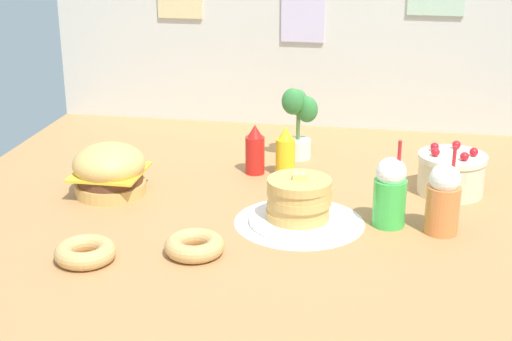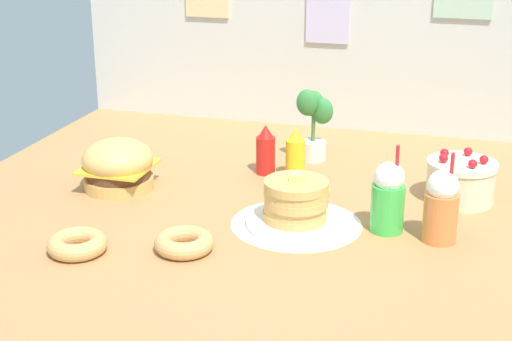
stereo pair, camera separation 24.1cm
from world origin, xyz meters
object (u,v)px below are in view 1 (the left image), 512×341
Objects in this scene: potted_plant at (299,120)px; layer_cake at (451,173)px; pancake_stack at (299,203)px; donut_chocolate at (195,245)px; burger at (110,170)px; mustard_bottle at (287,153)px; ketchup_bottle at (255,151)px; cream_soda_cup at (390,192)px; orange_float_cup at (443,199)px; donut_pink_glaze at (85,252)px.

layer_cake is at bearing -26.72° from potted_plant.
pancake_stack reaches higher than donut_chocolate.
burger is at bearing -139.79° from potted_plant.
pancake_stack is 0.43m from mustard_bottle.
burger reaches higher than donut_chocolate.
cream_soda_cup reaches higher than ketchup_bottle.
cream_soda_cup reaches higher than layer_cake.
potted_plant is (0.13, 0.20, 0.07)m from ketchup_bottle.
cream_soda_cup reaches higher than mustard_bottle.
burger is at bearing -147.33° from ketchup_bottle.
orange_float_cup is 0.98× the size of potted_plant.
burger is 0.53m from ketchup_bottle.
ketchup_bottle reaches higher than pancake_stack.
orange_float_cup is 1.06m from donut_pink_glaze.
potted_plant is (-0.56, 0.28, 0.08)m from layer_cake.
donut_chocolate is at bearing -94.08° from ketchup_bottle.
orange_float_cup is at bearing -50.36° from potted_plant.
mustard_bottle is 0.71m from donut_chocolate.
ketchup_bottle is 0.67× the size of cream_soda_cup.
cream_soda_cup is at bearing -123.22° from layer_cake.
layer_cake reaches higher than donut_pink_glaze.
pancake_stack is 0.47m from ketchup_bottle.
donut_chocolate is at bearing -103.62° from mustard_bottle.
pancake_stack is 0.28m from cream_soda_cup.
orange_float_cup reaches higher than donut_pink_glaze.
mustard_bottle is at bearing 103.19° from pancake_stack.
orange_float_cup is at bearing 1.05° from pancake_stack.
donut_chocolate is at bearing -140.39° from layer_cake.
mustard_bottle reaches higher than pancake_stack.
ketchup_bottle is at bearing 141.66° from cream_soda_cup.
layer_cake is at bearing 82.29° from orange_float_cup.
cream_soda_cup is (0.49, -0.39, 0.02)m from ketchup_bottle.
orange_float_cup is (1.10, -0.13, 0.02)m from burger.
cream_soda_cup is 0.16m from orange_float_cup.
orange_float_cup is at bearing -37.70° from mustard_bottle.
orange_float_cup reaches higher than mustard_bottle.
donut_pink_glaze is at bearing -115.47° from potted_plant.
donut_chocolate is (-0.74, -0.61, -0.04)m from layer_cake.
potted_plant reaches higher than burger.
ketchup_bottle is 0.67× the size of orange_float_cup.
burger reaches higher than layer_cake.
mustard_bottle is at bearing 142.30° from orange_float_cup.
pancake_stack is 0.38m from donut_chocolate.
mustard_bottle is (0.57, 0.28, 0.00)m from burger.
mustard_bottle reaches higher than layer_cake.
potted_plant is (0.18, 0.90, 0.12)m from donut_chocolate.
cream_soda_cup is at bearing 170.01° from orange_float_cup.
cream_soda_cup is at bearing -6.04° from burger.
burger is at bearing -153.47° from mustard_bottle.
cream_soda_cup is 0.98× the size of potted_plant.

